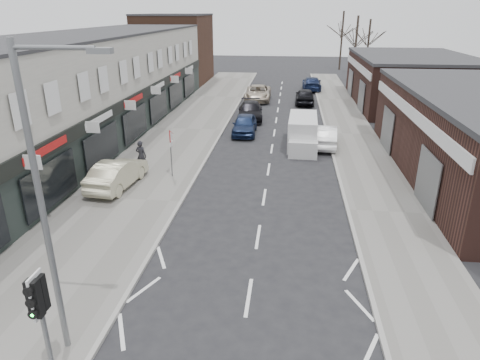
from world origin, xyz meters
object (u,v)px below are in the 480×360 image
(street_lamp, at_px, (46,194))
(parked_car_right_a, at_px, (325,136))
(traffic_light, at_px, (39,305))
(parked_car_right_b, at_px, (305,96))
(parked_car_left_b, at_px, (250,111))
(white_van, at_px, (302,133))
(pedestrian, at_px, (141,156))
(warning_sign, at_px, (171,140))
(parked_car_left_c, at_px, (258,93))
(parked_car_right_c, at_px, (312,84))
(parked_car_left_a, at_px, (245,125))
(sedan_on_pavement, at_px, (117,173))

(street_lamp, bearing_deg, parked_car_right_a, 67.93)
(traffic_light, xyz_separation_m, parked_car_right_b, (6.93, 35.04, -1.64))
(traffic_light, bearing_deg, parked_car_left_b, 85.51)
(street_lamp, height_order, white_van, street_lamp)
(parked_car_right_a, bearing_deg, street_lamp, 71.79)
(white_van, bearing_deg, pedestrian, -144.73)
(traffic_light, relative_size, warning_sign, 1.15)
(parked_car_left_c, xyz_separation_m, parked_car_right_c, (5.70, 6.87, -0.01))
(pedestrian, distance_m, parked_car_left_a, 10.03)
(warning_sign, relative_size, white_van, 0.51)
(warning_sign, distance_m, parked_car_right_b, 22.43)
(traffic_light, height_order, parked_car_right_b, traffic_light)
(white_van, xyz_separation_m, pedestrian, (-9.14, -6.03, 0.03))
(traffic_light, bearing_deg, sedan_on_pavement, 104.55)
(warning_sign, distance_m, parked_car_right_c, 30.34)
(white_van, relative_size, parked_car_left_b, 1.07)
(parked_car_left_a, relative_size, parked_car_right_b, 0.93)
(street_lamp, height_order, pedestrian, street_lamp)
(parked_car_left_a, xyz_separation_m, parked_car_right_c, (5.70, 19.61, 0.03))
(parked_car_left_c, bearing_deg, parked_car_right_b, -14.66)
(white_van, relative_size, parked_car_right_c, 1.02)
(parked_car_left_a, bearing_deg, parked_car_right_a, -24.66)
(parked_car_left_c, bearing_deg, sedan_on_pavement, -103.65)
(parked_car_left_a, relative_size, parked_car_left_b, 0.86)
(parked_car_left_c, bearing_deg, warning_sign, -98.60)
(white_van, height_order, sedan_on_pavement, white_van)
(white_van, relative_size, parked_car_left_c, 0.96)
(traffic_light, bearing_deg, pedestrian, 100.56)
(parked_car_left_c, height_order, parked_car_right_a, parked_car_left_c)
(parked_car_left_a, height_order, parked_car_right_b, parked_car_right_b)
(sedan_on_pavement, bearing_deg, warning_sign, -138.07)
(parked_car_left_a, distance_m, parked_car_right_c, 20.42)
(parked_car_right_a, bearing_deg, traffic_light, 73.26)
(sedan_on_pavement, bearing_deg, street_lamp, 111.02)
(parked_car_left_b, xyz_separation_m, parked_car_left_c, (0.00, 8.14, 0.05))
(parked_car_left_a, xyz_separation_m, parked_car_right_b, (4.73, 11.59, 0.05))
(parked_car_right_c, bearing_deg, pedestrian, 70.29)
(sedan_on_pavement, height_order, parked_car_left_a, sedan_on_pavement)
(pedestrian, relative_size, parked_car_right_b, 0.38)
(warning_sign, distance_m, white_van, 9.90)
(traffic_light, xyz_separation_m, street_lamp, (-0.13, 1.22, 2.20))
(parked_car_left_a, height_order, parked_car_left_c, parked_car_left_c)
(traffic_light, xyz_separation_m, parked_car_left_c, (2.20, 36.19, -1.66))
(pedestrian, xyz_separation_m, parked_car_left_a, (4.94, 8.73, -0.27))
(white_van, xyz_separation_m, sedan_on_pavement, (-9.58, -8.51, -0.12))
(street_lamp, relative_size, parked_car_left_b, 1.63)
(parked_car_left_b, bearing_deg, parked_car_left_c, 85.16)
(warning_sign, xyz_separation_m, parked_car_left_c, (2.96, 22.17, -1.44))
(white_van, xyz_separation_m, parked_car_left_c, (-4.20, 15.44, -0.20))
(parked_car_left_a, height_order, parked_car_right_a, parked_car_right_a)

